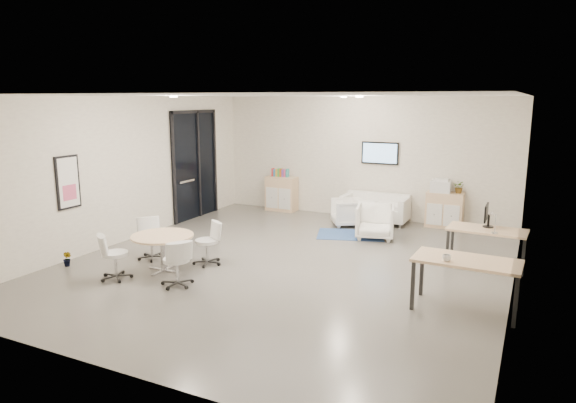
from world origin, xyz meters
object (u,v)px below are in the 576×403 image
(round_table, at_px, (162,239))
(desk_rear, at_px, (487,233))
(armchair_right, at_px, (375,220))
(armchair_left, at_px, (347,211))
(sideboard_right, at_px, (444,210))
(desk_front, at_px, (467,265))
(loveseat, at_px, (375,209))
(sideboard_left, at_px, (282,194))

(round_table, bearing_deg, desk_rear, 28.50)
(armchair_right, height_order, round_table, armchair_right)
(armchair_left, height_order, desk_rear, armchair_left)
(sideboard_right, height_order, desk_front, sideboard_right)
(desk_front, distance_m, round_table, 5.28)
(sideboard_right, xyz_separation_m, desk_front, (1.14, -5.10, 0.28))
(loveseat, xyz_separation_m, desk_front, (2.84, -4.92, 0.38))
(sideboard_left, bearing_deg, loveseat, -3.50)
(sideboard_right, distance_m, round_table, 7.01)
(sideboard_right, relative_size, armchair_left, 1.18)
(loveseat, height_order, armchair_right, armchair_right)
(sideboard_right, relative_size, desk_front, 0.57)
(desk_rear, bearing_deg, desk_front, -88.82)
(armchair_left, distance_m, round_table, 5.15)
(loveseat, relative_size, armchair_left, 2.24)
(desk_rear, bearing_deg, loveseat, 141.61)
(desk_rear, bearing_deg, sideboard_left, 157.44)
(armchair_left, bearing_deg, sideboard_right, 79.56)
(sideboard_left, height_order, loveseat, sideboard_left)
(loveseat, xyz_separation_m, desk_rear, (2.92, -2.59, 0.32))
(loveseat, xyz_separation_m, round_table, (-2.41, -5.49, 0.27))
(desk_front, bearing_deg, loveseat, 122.01)
(armchair_right, relative_size, desk_rear, 0.59)
(sideboard_right, bearing_deg, armchair_right, -125.80)
(sideboard_right, distance_m, armchair_left, 2.39)
(desk_rear, distance_m, desk_front, 2.33)
(sideboard_right, relative_size, armchair_right, 1.03)
(round_table, bearing_deg, sideboard_right, 54.04)
(sideboard_right, relative_size, desk_rear, 0.61)
(loveseat, xyz_separation_m, armchair_left, (-0.53, -0.70, 0.03))
(sideboard_left, height_order, sideboard_right, sideboard_left)
(sideboard_right, distance_m, loveseat, 1.71)
(armchair_left, distance_m, desk_front, 5.41)
(desk_front, height_order, round_table, desk_front)
(loveseat, height_order, armchair_left, armchair_left)
(sideboard_left, xyz_separation_m, desk_front, (5.64, -5.09, 0.23))
(sideboard_left, bearing_deg, desk_rear, -25.76)
(armchair_left, relative_size, desk_front, 0.48)
(desk_rear, bearing_deg, armchair_left, 154.40)
(sideboard_left, xyz_separation_m, desk_rear, (5.72, -2.76, 0.18))
(loveseat, distance_m, desk_front, 5.69)
(sideboard_left, distance_m, armchair_left, 2.44)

